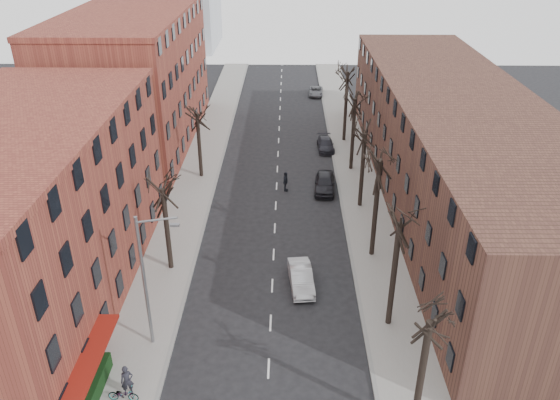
{
  "coord_description": "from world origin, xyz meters",
  "views": [
    {
      "loc": [
        1.0,
        -15.54,
        23.56
      ],
      "look_at": [
        0.48,
        21.53,
        4.0
      ],
      "focal_mm": 35.0,
      "sensor_mm": 36.0,
      "label": 1
    }
  ],
  "objects_px": {
    "parked_car_near": "(325,183)",
    "silver_sedan": "(301,278)",
    "parked_car_mid": "(326,144)",
    "pedestrian_a": "(127,381)",
    "bicycle": "(123,394)"
  },
  "relations": [
    {
      "from": "silver_sedan",
      "to": "bicycle",
      "type": "relative_size",
      "value": 2.62
    },
    {
      "from": "parked_car_near",
      "to": "pedestrian_a",
      "type": "distance_m",
      "value": 28.06
    },
    {
      "from": "pedestrian_a",
      "to": "bicycle",
      "type": "xyz_separation_m",
      "value": [
        -0.16,
        -0.47,
        -0.51
      ]
    },
    {
      "from": "parked_car_mid",
      "to": "pedestrian_a",
      "type": "relative_size",
      "value": 2.25
    },
    {
      "from": "parked_car_near",
      "to": "silver_sedan",
      "type": "bearing_deg",
      "value": -95.19
    },
    {
      "from": "silver_sedan",
      "to": "parked_car_mid",
      "type": "distance_m",
      "value": 25.55
    },
    {
      "from": "silver_sedan",
      "to": "parked_car_near",
      "type": "distance_m",
      "value": 15.37
    },
    {
      "from": "silver_sedan",
      "to": "pedestrian_a",
      "type": "bearing_deg",
      "value": -139.62
    },
    {
      "from": "silver_sedan",
      "to": "bicycle",
      "type": "height_order",
      "value": "silver_sedan"
    },
    {
      "from": "pedestrian_a",
      "to": "bicycle",
      "type": "relative_size",
      "value": 1.14
    },
    {
      "from": "parked_car_near",
      "to": "bicycle",
      "type": "distance_m",
      "value": 28.55
    },
    {
      "from": "silver_sedan",
      "to": "pedestrian_a",
      "type": "relative_size",
      "value": 2.3
    },
    {
      "from": "parked_car_near",
      "to": "pedestrian_a",
      "type": "height_order",
      "value": "pedestrian_a"
    },
    {
      "from": "parked_car_near",
      "to": "bicycle",
      "type": "xyz_separation_m",
      "value": [
        -12.36,
        -25.73,
        -0.22
      ]
    },
    {
      "from": "silver_sedan",
      "to": "parked_car_mid",
      "type": "relative_size",
      "value": 1.02
    }
  ]
}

